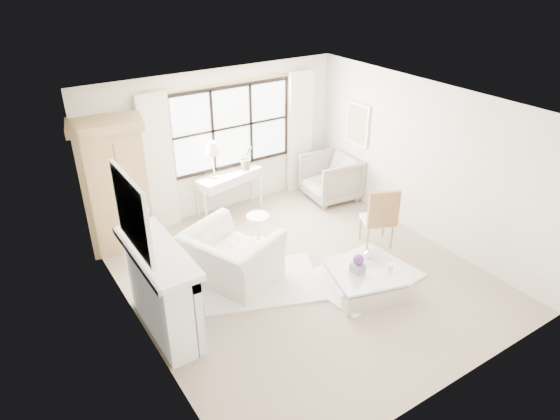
# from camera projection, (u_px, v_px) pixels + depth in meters

# --- Properties ---
(floor) EXTENTS (5.50, 5.50, 0.00)m
(floor) POSITION_uv_depth(u_px,v_px,m) (302.00, 275.00, 7.82)
(floor) COLOR tan
(floor) RESTS_ON ground
(ceiling) EXTENTS (5.50, 5.50, 0.00)m
(ceiling) POSITION_uv_depth(u_px,v_px,m) (306.00, 107.00, 6.56)
(ceiling) COLOR white
(ceiling) RESTS_ON ground
(wall_back) EXTENTS (5.00, 0.00, 5.00)m
(wall_back) POSITION_uv_depth(u_px,v_px,m) (218.00, 143.00, 9.22)
(wall_back) COLOR white
(wall_back) RESTS_ON ground
(wall_front) EXTENTS (5.00, 0.00, 5.00)m
(wall_front) POSITION_uv_depth(u_px,v_px,m) (459.00, 298.00, 5.16)
(wall_front) COLOR white
(wall_front) RESTS_ON ground
(wall_left) EXTENTS (0.00, 5.50, 5.50)m
(wall_left) POSITION_uv_depth(u_px,v_px,m) (135.00, 249.00, 5.98)
(wall_left) COLOR white
(wall_left) RESTS_ON ground
(wall_right) EXTENTS (0.00, 5.50, 5.50)m
(wall_right) POSITION_uv_depth(u_px,v_px,m) (425.00, 162.00, 8.40)
(wall_right) COLOR beige
(wall_right) RESTS_ON ground
(window_pane) EXTENTS (2.40, 0.02, 1.50)m
(window_pane) POSITION_uv_depth(u_px,v_px,m) (232.00, 127.00, 9.24)
(window_pane) COLOR white
(window_pane) RESTS_ON wall_back
(window_frame) EXTENTS (2.50, 0.04, 1.50)m
(window_frame) POSITION_uv_depth(u_px,v_px,m) (232.00, 127.00, 9.23)
(window_frame) COLOR black
(window_frame) RESTS_ON wall_back
(curtain_rod) EXTENTS (3.30, 0.04, 0.04)m
(curtain_rod) POSITION_uv_depth(u_px,v_px,m) (231.00, 81.00, 8.78)
(curtain_rod) COLOR #AF8B3C
(curtain_rod) RESTS_ON wall_back
(curtain_left) EXTENTS (0.55, 0.10, 2.47)m
(curtain_left) POSITION_uv_depth(u_px,v_px,m) (158.00, 164.00, 8.62)
(curtain_left) COLOR silver
(curtain_left) RESTS_ON ground
(curtain_right) EXTENTS (0.55, 0.10, 2.47)m
(curtain_right) POSITION_uv_depth(u_px,v_px,m) (300.00, 132.00, 10.07)
(curtain_right) COLOR white
(curtain_right) RESTS_ON ground
(fireplace) EXTENTS (0.58, 1.66, 1.26)m
(fireplace) POSITION_uv_depth(u_px,v_px,m) (159.00, 290.00, 6.42)
(fireplace) COLOR silver
(fireplace) RESTS_ON ground
(mirror_frame) EXTENTS (0.05, 1.15, 0.95)m
(mirror_frame) POSITION_uv_depth(u_px,v_px,m) (132.00, 213.00, 5.77)
(mirror_frame) COLOR white
(mirror_frame) RESTS_ON wall_left
(mirror_glass) EXTENTS (0.02, 1.00, 0.80)m
(mirror_glass) POSITION_uv_depth(u_px,v_px,m) (134.00, 212.00, 5.78)
(mirror_glass) COLOR silver
(mirror_glass) RESTS_ON wall_left
(art_frame) EXTENTS (0.04, 0.62, 0.82)m
(art_frame) POSITION_uv_depth(u_px,v_px,m) (357.00, 124.00, 9.55)
(art_frame) COLOR white
(art_frame) RESTS_ON wall_right
(art_canvas) EXTENTS (0.01, 0.52, 0.72)m
(art_canvas) POSITION_uv_depth(u_px,v_px,m) (357.00, 124.00, 9.54)
(art_canvas) COLOR #BBAD91
(art_canvas) RESTS_ON wall_right
(mantel_lamp) EXTENTS (0.22, 0.22, 0.51)m
(mantel_lamp) POSITION_uv_depth(u_px,v_px,m) (140.00, 206.00, 6.31)
(mantel_lamp) COLOR black
(mantel_lamp) RESTS_ON fireplace
(armoire) EXTENTS (1.24, 0.92, 2.24)m
(armoire) POSITION_uv_depth(u_px,v_px,m) (115.00, 186.00, 8.06)
(armoire) COLOR tan
(armoire) RESTS_ON floor
(console_table) EXTENTS (1.37, 0.73, 0.80)m
(console_table) POSITION_uv_depth(u_px,v_px,m) (230.00, 193.00, 9.52)
(console_table) COLOR white
(console_table) RESTS_ON floor
(console_lamp) EXTENTS (0.28, 0.28, 0.69)m
(console_lamp) POSITION_uv_depth(u_px,v_px,m) (213.00, 149.00, 8.91)
(console_lamp) COLOR #AE843C
(console_lamp) RESTS_ON console_table
(orchid_plant) EXTENTS (0.28, 0.23, 0.47)m
(orchid_plant) POSITION_uv_depth(u_px,v_px,m) (247.00, 158.00, 9.41)
(orchid_plant) COLOR #566B47
(orchid_plant) RESTS_ON console_table
(side_table) EXTENTS (0.40, 0.40, 0.51)m
(side_table) POSITION_uv_depth(u_px,v_px,m) (258.00, 224.00, 8.58)
(side_table) COLOR white
(side_table) RESTS_ON floor
(rug_left) EXTENTS (2.11, 1.81, 0.03)m
(rug_left) POSITION_uv_depth(u_px,v_px,m) (260.00, 282.00, 7.62)
(rug_left) COLOR silver
(rug_left) RESTS_ON floor
(rug_right) EXTENTS (1.75, 1.38, 0.03)m
(rug_right) POSITION_uv_depth(u_px,v_px,m) (362.00, 277.00, 7.76)
(rug_right) COLOR white
(rug_right) RESTS_ON floor
(club_armchair) EXTENTS (1.52, 1.61, 0.84)m
(club_armchair) POSITION_uv_depth(u_px,v_px,m) (231.00, 257.00, 7.52)
(club_armchair) COLOR white
(club_armchair) RESTS_ON floor
(wingback_chair) EXTENTS (1.10, 1.08, 0.90)m
(wingback_chair) POSITION_uv_depth(u_px,v_px,m) (331.00, 178.00, 10.01)
(wingback_chair) COLOR gray
(wingback_chair) RESTS_ON floor
(french_chair) EXTENTS (0.63, 0.64, 1.08)m
(french_chair) POSITION_uv_depth(u_px,v_px,m) (377.00, 228.00, 8.49)
(french_chair) COLOR #9B6C41
(french_chair) RESTS_ON floor
(coffee_table) EXTENTS (1.24, 1.24, 0.38)m
(coffee_table) POSITION_uv_depth(u_px,v_px,m) (365.00, 281.00, 7.38)
(coffee_table) COLOR white
(coffee_table) RESTS_ON floor
(planter_box) EXTENTS (0.18, 0.18, 0.13)m
(planter_box) POSITION_uv_depth(u_px,v_px,m) (358.00, 268.00, 7.22)
(planter_box) COLOR gray
(planter_box) RESTS_ON coffee_table
(planter_flowers) EXTENTS (0.16, 0.16, 0.16)m
(planter_flowers) POSITION_uv_depth(u_px,v_px,m) (358.00, 260.00, 7.15)
(planter_flowers) COLOR #5A3079
(planter_flowers) RESTS_ON planter_box
(pillar_candle) EXTENTS (0.09, 0.09, 0.12)m
(pillar_candle) POSITION_uv_depth(u_px,v_px,m) (390.00, 267.00, 7.24)
(pillar_candle) COLOR white
(pillar_candle) RESTS_ON coffee_table
(coffee_vase) EXTENTS (0.18, 0.18, 0.15)m
(coffee_vase) POSITION_uv_depth(u_px,v_px,m) (369.00, 253.00, 7.54)
(coffee_vase) COLOR silver
(coffee_vase) RESTS_ON coffee_table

